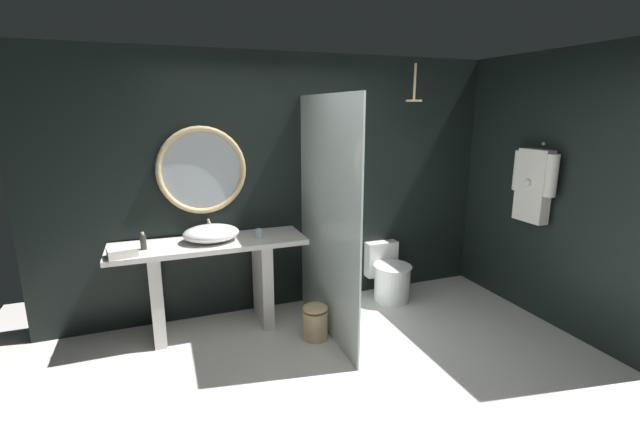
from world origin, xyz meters
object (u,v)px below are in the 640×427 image
rain_shower_head (414,95)px  toilet (389,275)px  folded_hand_towel (122,252)px  waste_bin (315,321)px  vessel_sink (211,233)px  soap_dispenser (143,242)px  tumbler_cup (259,234)px  hanging_bathrobe (534,183)px  round_wall_mirror (202,171)px

rain_shower_head → toilet: (-0.16, 0.08, -1.93)m
folded_hand_towel → waste_bin: bearing=-12.1°
waste_bin → rain_shower_head: bearing=20.9°
vessel_sink → soap_dispenser: (-0.58, -0.04, -0.01)m
vessel_sink → tumbler_cup: 0.43m
vessel_sink → waste_bin: vessel_sink is taller
vessel_sink → hanging_bathrobe: hanging_bathrobe is taller
vessel_sink → rain_shower_head: (2.06, -0.05, 1.24)m
toilet → folded_hand_towel: (-2.64, -0.22, 0.65)m
toilet → soap_dispenser: bearing=-178.1°
tumbler_cup → toilet: bearing=3.7°
folded_hand_towel → toilet: bearing=4.7°
hanging_bathrobe → waste_bin: hanging_bathrobe is taller
round_wall_mirror → hanging_bathrobe: bearing=-18.5°
soap_dispenser → vessel_sink: bearing=4.4°
rain_shower_head → waste_bin: 2.41m
soap_dispenser → round_wall_mirror: bearing=27.8°
hanging_bathrobe → folded_hand_towel: hanging_bathrobe is taller
tumbler_cup → rain_shower_head: size_ratio=0.24×
rain_shower_head → hanging_bathrobe: rain_shower_head is taller
vessel_sink → round_wall_mirror: size_ratio=0.61×
rain_shower_head → folded_hand_towel: (-2.80, -0.13, -1.28)m
rain_shower_head → toilet: 1.94m
round_wall_mirror → hanging_bathrobe: (3.02, -1.01, -0.13)m
vessel_sink → waste_bin: bearing=-31.9°
rain_shower_head → waste_bin: bearing=-159.1°
tumbler_cup → soap_dispenser: size_ratio=0.58×
tumbler_cup → folded_hand_towel: bearing=-174.1°
vessel_sink → tumbler_cup: size_ratio=5.67×
vessel_sink → folded_hand_towel: size_ratio=2.26×
vessel_sink → waste_bin: size_ratio=1.53×
rain_shower_head → toilet: bearing=153.1°
toilet → waste_bin: toilet is taller
soap_dispenser → tumbler_cup: bearing=-0.8°
soap_dispenser → folded_hand_towel: size_ratio=0.69×
rain_shower_head → vessel_sink: bearing=178.7°
round_wall_mirror → waste_bin: 1.75m
round_wall_mirror → toilet: bearing=-6.3°
folded_hand_towel → round_wall_mirror: bearing=30.8°
folded_hand_towel → tumbler_cup: bearing=5.9°
rain_shower_head → soap_dispenser: bearing=180.0°
vessel_sink → waste_bin: 1.25m
waste_bin → soap_dispenser: bearing=161.5°
soap_dispenser → folded_hand_towel: (-0.16, -0.13, -0.03)m
hanging_bathrobe → toilet: bearing=144.0°
round_wall_mirror → rain_shower_head: 2.21m
tumbler_cup → rain_shower_head: (1.63, 0.01, 1.27)m
toilet → hanging_bathrobe: bearing=-36.0°
vessel_sink → hanging_bathrobe: 3.12m
waste_bin → folded_hand_towel: bearing=167.9°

